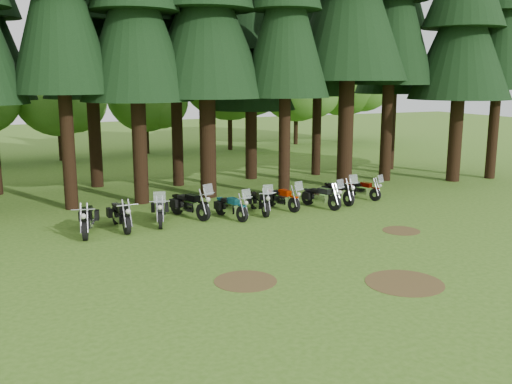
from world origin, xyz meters
The scene contains 23 objects.
ground centered at (0.00, 0.00, 0.00)m, with size 120.00×120.00×0.00m, color #3A661A.
pine_front_9 centered at (13.94, 7.83, 9.51)m, with size 5.44×5.44×15.89m.
pine_back_4 centered at (4.04, 13.25, 8.25)m, with size 4.94×4.94×13.78m.
pine_back_5 centered at (8.07, 12.86, 9.78)m, with size 3.94×3.94×16.33m.
pine_back_6 centered at (13.36, 12.79, 9.93)m, with size 4.59×4.59×16.58m.
decid_3 centered at (-4.71, 25.13, 4.51)m, with size 6.12×5.95×7.65m.
decid_4 centered at (1.58, 26.32, 4.37)m, with size 5.93×5.76×7.41m.
decid_5 centered at (8.29, 25.71, 6.23)m, with size 8.45×8.21×10.56m.
decid_6 centered at (14.85, 27.01, 5.20)m, with size 7.06×6.86×8.82m.
decid_7 centered at (19.46, 26.83, 6.22)m, with size 8.44×8.20×10.55m.
dirt_patch_0 centered at (-3.00, -2.00, 0.01)m, with size 1.80×1.80×0.01m, color #4C3D1E.
dirt_patch_1 centered at (4.50, 0.50, 0.01)m, with size 1.40×1.40×0.01m, color #4C3D1E.
dirt_patch_2 centered at (1.00, -4.00, 0.01)m, with size 2.20×2.20×0.01m, color #4C3D1E.
motorcycle_0 centered at (-6.28, 5.00, 0.51)m, with size 0.74×2.43×1.01m.
motorcycle_1 centered at (-5.02, 5.17, 0.50)m, with size 0.37×2.42×0.98m.
motorcycle_2 centered at (-3.45, 5.35, 0.50)m, with size 0.90×2.38×1.51m.
motorcycle_3 centered at (-2.08, 5.79, 0.52)m, with size 1.17×2.42×1.56m.
motorcycle_4 centered at (-0.59, 4.95, 0.46)m, with size 0.76×2.19×1.38m.
motorcycle_5 centered at (0.86, 5.31, 0.47)m, with size 0.54×2.26×1.42m.
motorcycle_6 centered at (2.07, 5.56, 0.46)m, with size 0.82×2.19×1.39m.
motorcycle_7 centered at (3.77, 5.11, 0.47)m, with size 0.97×2.21×1.41m.
motorcycle_8 centered at (5.01, 5.66, 0.50)m, with size 0.46×2.36×1.48m.
motorcycle_9 centered at (6.59, 5.92, 0.42)m, with size 0.86×1.98×1.27m.
Camera 1 is at (-9.13, -16.05, 5.66)m, focal length 40.00 mm.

